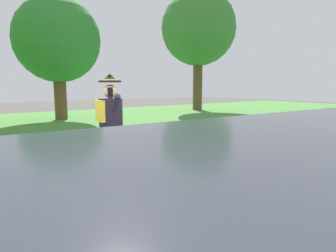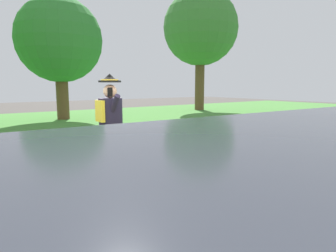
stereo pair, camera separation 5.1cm
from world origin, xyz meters
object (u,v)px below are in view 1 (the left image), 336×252
Objects in this scene: parrot_plush at (215,154)px; tree_tall at (57,40)px; person_pirate at (111,128)px; tree_broad at (198,29)px; boat at (150,186)px.

tree_tall reaches higher than parrot_plush.
person_pirate is 14.49m from tree_broad.
parrot_plush is 10.15m from tree_tall.
tree_tall is at bearing -177.72° from parrot_plush.
boat is 1.48m from person_pirate.
boat is at bearing -46.05° from tree_broad.
parrot_plush is at bearing -40.44° from tree_broad.
tree_broad reaches higher than parrot_plush.
boat is at bearing -111.10° from parrot_plush.
parrot_plush is at bearing 68.90° from boat.
person_pirate is (0.06, -0.82, 1.23)m from boat.
tree_broad reaches higher than boat.
parrot_plush is (0.43, 2.10, -0.68)m from person_pirate.
boat is 2.37× the size of person_pirate.
person_pirate is 0.25× the size of tree_broad.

